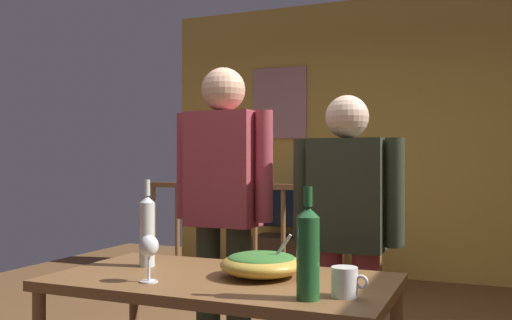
% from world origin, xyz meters
% --- Properties ---
extents(back_wall, '(5.17, 0.10, 2.88)m').
position_xyz_m(back_wall, '(0.00, 3.11, 1.44)').
color(back_wall, gold).
rests_on(back_wall, ground_plane).
extents(framed_picture, '(0.62, 0.03, 0.78)m').
position_xyz_m(framed_picture, '(-1.35, 3.05, 1.83)').
color(framed_picture, '#BF8C91').
extents(stair_railing, '(2.31, 0.10, 1.03)m').
position_xyz_m(stair_railing, '(-0.90, 2.06, 0.59)').
color(stair_railing, brown).
rests_on(stair_railing, ground_plane).
extents(tv_console, '(0.90, 0.40, 0.41)m').
position_xyz_m(tv_console, '(-1.05, 2.76, 0.21)').
color(tv_console, '#38281E').
rests_on(tv_console, ground_plane).
extents(flat_screen_tv, '(0.70, 0.12, 0.51)m').
position_xyz_m(flat_screen_tv, '(-1.05, 2.72, 0.71)').
color(flat_screen_tv, black).
rests_on(flat_screen_tv, tv_console).
extents(serving_table, '(1.32, 0.70, 0.74)m').
position_xyz_m(serving_table, '(-0.18, -0.77, 0.66)').
color(serving_table, brown).
rests_on(serving_table, ground_plane).
extents(salad_bowl, '(0.32, 0.32, 0.17)m').
position_xyz_m(salad_bowl, '(-0.04, -0.72, 0.79)').
color(salad_bowl, gold).
rests_on(salad_bowl, serving_table).
extents(wine_glass, '(0.07, 0.07, 0.18)m').
position_xyz_m(wine_glass, '(-0.39, -0.96, 0.87)').
color(wine_glass, silver).
rests_on(wine_glass, serving_table).
extents(wine_bottle_green, '(0.08, 0.08, 0.37)m').
position_xyz_m(wine_bottle_green, '(0.23, -0.99, 0.90)').
color(wine_bottle_green, '#1E5628').
rests_on(wine_bottle_green, serving_table).
extents(wine_bottle_clear, '(0.07, 0.07, 0.37)m').
position_xyz_m(wine_bottle_clear, '(-0.58, -0.70, 0.90)').
color(wine_bottle_clear, silver).
rests_on(wine_bottle_clear, serving_table).
extents(mug_white, '(0.12, 0.09, 0.10)m').
position_xyz_m(mug_white, '(0.34, -0.91, 0.79)').
color(mug_white, white).
rests_on(mug_white, serving_table).
extents(person_standing_left, '(0.56, 0.23, 1.69)m').
position_xyz_m(person_standing_left, '(-0.52, -0.08, 1.00)').
color(person_standing_left, '#2D3323').
rests_on(person_standing_left, ground_plane).
extents(person_standing_right, '(0.54, 0.23, 1.51)m').
position_xyz_m(person_standing_right, '(0.15, -0.08, 0.88)').
color(person_standing_right, '#9E3842').
rests_on(person_standing_right, ground_plane).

